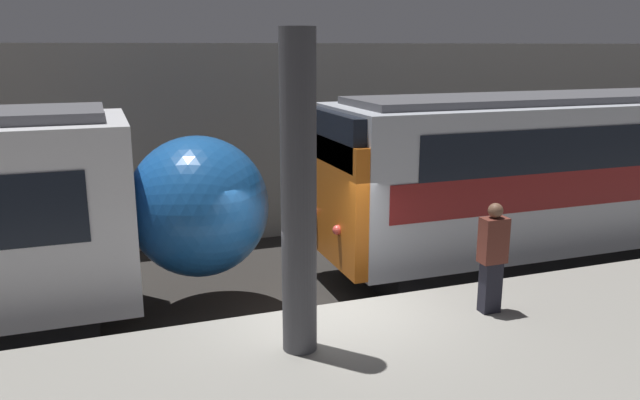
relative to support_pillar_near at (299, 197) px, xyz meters
name	(u,v)px	position (x,y,z in m)	size (l,w,h in m)	color
ground_plane	(326,359)	(0.80, 1.20, -2.91)	(120.00, 120.00, 0.00)	#282623
station_rear_barrier	(233,145)	(0.80, 7.68, -0.53)	(50.00, 0.15, 4.76)	#9E998E
support_pillar_near	(299,197)	(0.00, 0.00, 0.00)	(0.44, 0.44, 4.00)	#47474C
person_waiting	(492,256)	(2.96, 0.15, -1.14)	(0.38, 0.24, 1.64)	black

